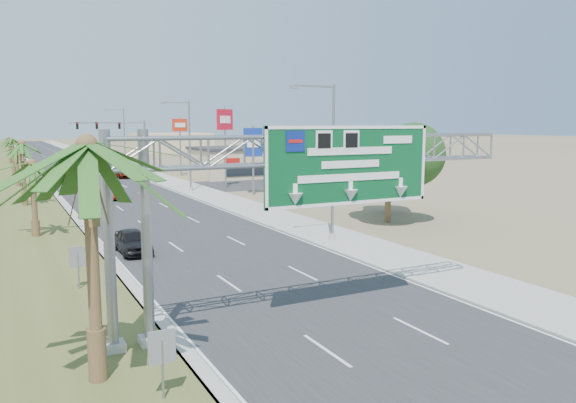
# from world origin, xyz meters

# --- Properties ---
(road) EXTENTS (12.00, 300.00, 0.02)m
(road) POSITION_xyz_m (0.00, 110.00, 0.01)
(road) COLOR #28282B
(road) RESTS_ON ground
(sidewalk_right) EXTENTS (4.00, 300.00, 0.10)m
(sidewalk_right) POSITION_xyz_m (8.50, 110.00, 0.05)
(sidewalk_right) COLOR #9E9B93
(sidewalk_right) RESTS_ON ground
(median_grass) EXTENTS (7.00, 300.00, 0.12)m
(median_grass) POSITION_xyz_m (-10.00, 110.00, 0.06)
(median_grass) COLOR #4E5525
(median_grass) RESTS_ON ground
(sign_gantry) EXTENTS (16.75, 1.24, 7.50)m
(sign_gantry) POSITION_xyz_m (-1.06, 9.93, 6.06)
(sign_gantry) COLOR gray
(sign_gantry) RESTS_ON ground
(palm_near) EXTENTS (5.70, 5.70, 8.35)m
(palm_near) POSITION_xyz_m (-9.20, 8.00, 6.93)
(palm_near) COLOR brown
(palm_near) RESTS_ON ground
(palm_row_b) EXTENTS (3.99, 3.99, 5.95)m
(palm_row_b) POSITION_xyz_m (-9.50, 32.00, 4.90)
(palm_row_b) COLOR brown
(palm_row_b) RESTS_ON ground
(palm_row_c) EXTENTS (3.99, 3.99, 6.75)m
(palm_row_c) POSITION_xyz_m (-9.50, 48.00, 5.66)
(palm_row_c) COLOR brown
(palm_row_c) RESTS_ON ground
(palm_row_d) EXTENTS (3.99, 3.99, 5.45)m
(palm_row_d) POSITION_xyz_m (-9.50, 66.00, 4.42)
(palm_row_d) COLOR brown
(palm_row_d) RESTS_ON ground
(palm_row_e) EXTENTS (3.99, 3.99, 6.15)m
(palm_row_e) POSITION_xyz_m (-9.50, 85.00, 5.09)
(palm_row_e) COLOR brown
(palm_row_e) RESTS_ON ground
(palm_row_f) EXTENTS (3.99, 3.99, 5.75)m
(palm_row_f) POSITION_xyz_m (-9.50, 110.00, 4.71)
(palm_row_f) COLOR brown
(palm_row_f) RESTS_ON ground
(streetlight_near) EXTENTS (3.27, 0.44, 10.00)m
(streetlight_near) POSITION_xyz_m (7.30, 22.00, 4.69)
(streetlight_near) COLOR gray
(streetlight_near) RESTS_ON ground
(streetlight_mid) EXTENTS (3.27, 0.44, 10.00)m
(streetlight_mid) POSITION_xyz_m (7.30, 52.00, 4.69)
(streetlight_mid) COLOR gray
(streetlight_mid) RESTS_ON ground
(streetlight_far) EXTENTS (3.27, 0.44, 10.00)m
(streetlight_far) POSITION_xyz_m (7.30, 88.00, 4.69)
(streetlight_far) COLOR gray
(streetlight_far) RESTS_ON ground
(signal_mast) EXTENTS (10.28, 0.71, 8.00)m
(signal_mast) POSITION_xyz_m (5.17, 71.97, 4.85)
(signal_mast) COLOR gray
(signal_mast) RESTS_ON ground
(store_building) EXTENTS (18.00, 10.00, 4.00)m
(store_building) POSITION_xyz_m (22.00, 66.00, 2.00)
(store_building) COLOR #CCB68A
(store_building) RESTS_ON ground
(oak_near) EXTENTS (4.50, 4.50, 6.80)m
(oak_near) POSITION_xyz_m (15.00, 26.00, 4.53)
(oak_near) COLOR brown
(oak_near) RESTS_ON ground
(oak_far) EXTENTS (3.50, 3.50, 5.60)m
(oak_far) POSITION_xyz_m (18.00, 30.00, 3.82)
(oak_far) COLOR brown
(oak_far) RESTS_ON ground
(median_signback_a) EXTENTS (0.75, 0.08, 2.08)m
(median_signback_a) POSITION_xyz_m (-7.80, 6.00, 1.45)
(median_signback_a) COLOR gray
(median_signback_a) RESTS_ON ground
(median_signback_b) EXTENTS (0.75, 0.08, 2.08)m
(median_signback_b) POSITION_xyz_m (-8.50, 18.00, 1.45)
(median_signback_b) COLOR gray
(median_signback_b) RESTS_ON ground
(building_distant_right) EXTENTS (20.00, 12.00, 5.00)m
(building_distant_right) POSITION_xyz_m (30.00, 140.00, 2.50)
(building_distant_right) COLOR #CCB68A
(building_distant_right) RESTS_ON ground
(car_left_lane) EXTENTS (1.74, 4.20, 1.42)m
(car_left_lane) POSITION_xyz_m (-4.71, 24.52, 0.71)
(car_left_lane) COLOR black
(car_left_lane) RESTS_ON ground
(car_mid_lane) EXTENTS (1.77, 4.22, 1.36)m
(car_mid_lane) POSITION_xyz_m (-1.50, 49.54, 0.68)
(car_mid_lane) COLOR maroon
(car_mid_lane) RESTS_ON ground
(car_right_lane) EXTENTS (2.52, 5.01, 1.36)m
(car_right_lane) POSITION_xyz_m (4.15, 71.92, 0.68)
(car_right_lane) COLOR gray
(car_right_lane) RESTS_ON ground
(car_far) EXTENTS (2.49, 4.95, 1.38)m
(car_far) POSITION_xyz_m (-3.67, 73.93, 0.69)
(car_far) COLOR black
(car_far) RESTS_ON ground
(pole_sign_red_near) EXTENTS (2.31, 1.27, 9.44)m
(pole_sign_red_near) POSITION_xyz_m (12.38, 53.87, 7.46)
(pole_sign_red_near) COLOR gray
(pole_sign_red_near) RESTS_ON ground
(pole_sign_blue) EXTENTS (2.01, 0.83, 7.31)m
(pole_sign_blue) POSITION_xyz_m (12.54, 46.09, 5.35)
(pole_sign_blue) COLOR gray
(pole_sign_blue) RESTS_ON ground
(pole_sign_red_far) EXTENTS (2.21, 0.44, 8.46)m
(pole_sign_red_far) POSITION_xyz_m (12.05, 71.08, 6.68)
(pole_sign_red_far) COLOR gray
(pole_sign_red_far) RESTS_ON ground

